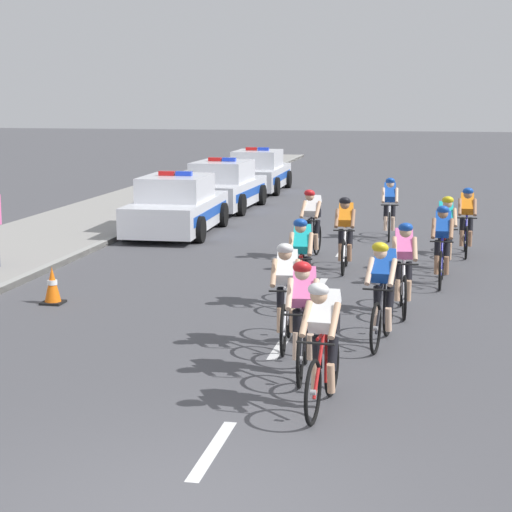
% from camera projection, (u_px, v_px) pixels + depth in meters
% --- Properties ---
extents(sidewalk_slab, '(3.65, 60.00, 0.12)m').
position_uv_depth(sidewalk_slab, '(50.00, 235.00, 22.61)').
color(sidewalk_slab, gray).
rests_on(sidewalk_slab, ground).
extents(kerb_edge, '(0.16, 60.00, 0.13)m').
position_uv_depth(kerb_edge, '(117.00, 237.00, 22.27)').
color(kerb_edge, '#9E9E99').
rests_on(kerb_edge, ground).
extents(lane_markings_centre, '(0.14, 17.60, 0.01)m').
position_uv_depth(lane_markings_centre, '(281.00, 344.00, 13.05)').
color(lane_markings_centre, white).
rests_on(lane_markings_centre, ground).
extents(cyclist_lead, '(0.44, 1.72, 1.56)m').
position_uv_depth(cyclist_lead, '(323.00, 343.00, 10.21)').
color(cyclist_lead, black).
rests_on(cyclist_lead, ground).
extents(cyclist_second, '(0.44, 1.72, 1.56)m').
position_uv_depth(cyclist_second, '(303.00, 315.00, 11.47)').
color(cyclist_second, black).
rests_on(cyclist_second, ground).
extents(cyclist_third, '(0.44, 1.72, 1.56)m').
position_uv_depth(cyclist_third, '(286.00, 292.00, 12.80)').
color(cyclist_third, black).
rests_on(cyclist_third, ground).
extents(cyclist_fourth, '(0.45, 1.72, 1.56)m').
position_uv_depth(cyclist_fourth, '(382.00, 291.00, 12.88)').
color(cyclist_fourth, black).
rests_on(cyclist_fourth, ground).
extents(cyclist_fifth, '(0.44, 1.72, 1.56)m').
position_uv_depth(cyclist_fifth, '(301.00, 260.00, 15.22)').
color(cyclist_fifth, black).
rests_on(cyclist_fifth, ground).
extents(cyclist_sixth, '(0.44, 1.72, 1.56)m').
position_uv_depth(cyclist_sixth, '(404.00, 266.00, 14.75)').
color(cyclist_sixth, black).
rests_on(cyclist_sixth, ground).
extents(cyclist_seventh, '(0.42, 1.72, 1.56)m').
position_uv_depth(cyclist_seventh, '(442.00, 244.00, 16.92)').
color(cyclist_seventh, black).
rests_on(cyclist_seventh, ground).
extents(cyclist_eighth, '(0.42, 1.72, 1.56)m').
position_uv_depth(cyclist_eighth, '(345.00, 232.00, 18.27)').
color(cyclist_eighth, black).
rests_on(cyclist_eighth, ground).
extents(cyclist_ninth, '(0.43, 1.72, 1.56)m').
position_uv_depth(cyclist_ninth, '(446.00, 231.00, 18.42)').
color(cyclist_ninth, black).
rests_on(cyclist_ninth, ground).
extents(cyclist_tenth, '(0.42, 1.72, 1.56)m').
position_uv_depth(cyclist_tenth, '(467.00, 220.00, 20.05)').
color(cyclist_tenth, black).
rests_on(cyclist_tenth, ground).
extents(cyclist_eleventh, '(0.44, 1.72, 1.56)m').
position_uv_depth(cyclist_eleventh, '(312.00, 223.00, 19.64)').
color(cyclist_eleventh, black).
rests_on(cyclist_eleventh, ground).
extents(cyclist_twelfth, '(0.43, 1.72, 1.56)m').
position_uv_depth(cyclist_twelfth, '(390.00, 207.00, 22.33)').
color(cyclist_twelfth, black).
rests_on(cyclist_twelfth, ground).
extents(police_car_nearest, '(2.11, 4.45, 1.59)m').
position_uv_depth(police_car_nearest, '(177.00, 207.00, 23.22)').
color(police_car_nearest, silver).
rests_on(police_car_nearest, ground).
extents(police_car_second, '(2.09, 4.45, 1.59)m').
position_uv_depth(police_car_second, '(223.00, 187.00, 28.05)').
color(police_car_second, silver).
rests_on(police_car_second, ground).
extents(police_car_third, '(2.04, 4.42, 1.59)m').
position_uv_depth(police_car_third, '(258.00, 172.00, 33.25)').
color(police_car_third, silver).
rests_on(police_car_third, ground).
extents(traffic_cone_near, '(0.36, 0.36, 0.64)m').
position_uv_depth(traffic_cone_near, '(52.00, 286.00, 15.52)').
color(traffic_cone_near, black).
rests_on(traffic_cone_near, ground).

